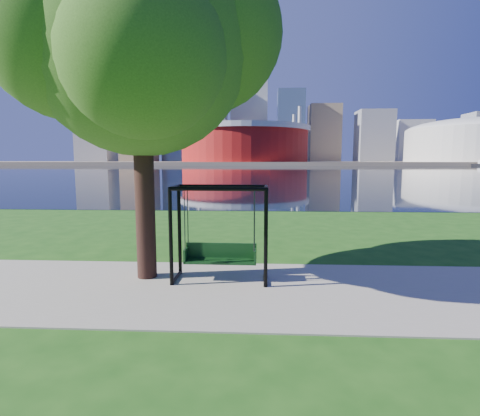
{
  "coord_description": "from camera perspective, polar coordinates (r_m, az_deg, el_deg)",
  "views": [
    {
      "loc": [
        0.29,
        -8.11,
        2.73
      ],
      "look_at": [
        -0.15,
        0.0,
        1.7
      ],
      "focal_mm": 28.0,
      "sensor_mm": 36.0,
      "label": 1
    }
  ],
  "objects": [
    {
      "name": "park_tree",
      "position": [
        9.23,
        -15.27,
        23.72
      ],
      "size": [
        6.24,
        5.64,
        7.76
      ],
      "color": "black",
      "rests_on": "ground"
    },
    {
      "name": "path",
      "position": [
        8.09,
        0.88,
        -12.38
      ],
      "size": [
        120.0,
        4.0,
        0.03
      ],
      "primitive_type": "cube",
      "color": "#9E937F",
      "rests_on": "ground"
    },
    {
      "name": "ground",
      "position": [
        8.57,
        1.01,
        -11.35
      ],
      "size": [
        900.0,
        900.0,
        0.0
      ],
      "primitive_type": "plane",
      "color": "#1E5114",
      "rests_on": "ground"
    },
    {
      "name": "swing",
      "position": [
        8.46,
        -3.01,
        -4.2
      ],
      "size": [
        2.14,
        0.94,
        2.18
      ],
      "rotation": [
        0.0,
        0.0,
        -0.01
      ],
      "color": "black",
      "rests_on": "ground"
    },
    {
      "name": "stadium",
      "position": [
        243.6,
        0.7,
        9.94
      ],
      "size": [
        83.0,
        83.0,
        32.0
      ],
      "color": "maroon",
      "rests_on": "far_bank"
    },
    {
      "name": "far_bank",
      "position": [
        314.12,
        3.08,
        6.91
      ],
      "size": [
        900.0,
        228.0,
        2.0
      ],
      "primitive_type": "cube",
      "color": "#937F60",
      "rests_on": "ground"
    },
    {
      "name": "skyline",
      "position": [
        329.21,
        2.36,
        13.01
      ],
      "size": [
        392.0,
        66.0,
        96.5
      ],
      "color": "gray",
      "rests_on": "far_bank"
    },
    {
      "name": "arena",
      "position": [
        278.25,
        32.49,
        8.82
      ],
      "size": [
        84.0,
        84.0,
        26.56
      ],
      "color": "beige",
      "rests_on": "far_bank"
    },
    {
      "name": "river",
      "position": [
        110.15,
        2.97,
        5.81
      ],
      "size": [
        900.0,
        180.0,
        0.02
      ],
      "primitive_type": "cube",
      "color": "black",
      "rests_on": "ground"
    }
  ]
}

